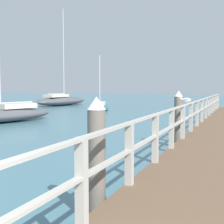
% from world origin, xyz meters
% --- Properties ---
extents(pier_deck, '(2.21, 24.52, 0.53)m').
position_xyz_m(pier_deck, '(0.00, 12.26, 0.27)').
color(pier_deck, brown).
rests_on(pier_deck, ground_plane).
extents(pier_railing, '(0.12, 23.04, 1.04)m').
position_xyz_m(pier_railing, '(-1.03, 12.26, 1.18)').
color(pier_railing, '#B2ADA3').
rests_on(pier_railing, pier_deck).
extents(dock_piling_near, '(0.29, 0.29, 1.99)m').
position_xyz_m(dock_piling_near, '(-1.41, 3.63, 1.01)').
color(dock_piling_near, '#6B6056').
rests_on(dock_piling_near, ground_plane).
extents(dock_piling_far, '(0.29, 0.29, 1.99)m').
position_xyz_m(dock_piling_far, '(-1.41, 10.22, 1.01)').
color(dock_piling_far, '#6B6056').
rests_on(dock_piling_far, ground_plane).
extents(seagull_foreground, '(0.47, 0.22, 0.21)m').
position_xyz_m(seagull_foreground, '(-1.03, 9.58, 1.71)').
color(seagull_foreground, white).
rests_on(seagull_foreground, pier_railing).
extents(boat_0, '(3.87, 6.67, 7.75)m').
position_xyz_m(boat_0, '(-12.46, 14.11, 0.46)').
color(boat_0, '#4C4C51').
rests_on(boat_0, ground_plane).
extents(boat_1, '(3.72, 7.89, 10.66)m').
position_xyz_m(boat_1, '(-18.05, 29.29, 0.54)').
color(boat_1, '#4C4C51').
rests_on(boat_1, ground_plane).
extents(boat_2, '(3.02, 4.96, 4.81)m').
position_xyz_m(boat_2, '(-10.95, 24.25, 0.30)').
color(boat_2, '#197266').
rests_on(boat_2, ground_plane).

